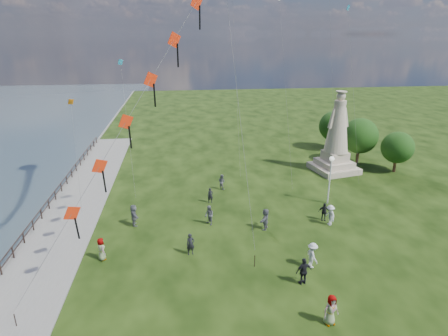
{
  "coord_description": "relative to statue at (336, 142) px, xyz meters",
  "views": [
    {
      "loc": [
        -4.26,
        -18.51,
        15.07
      ],
      "look_at": [
        -1.0,
        8.0,
        5.5
      ],
      "focal_mm": 30.0,
      "sensor_mm": 36.0,
      "label": 1
    }
  ],
  "objects": [
    {
      "name": "person_5",
      "position": [
        -21.77,
        -10.65,
        -2.57
      ],
      "size": [
        1.15,
        1.85,
        1.86
      ],
      "primitive_type": "imported",
      "rotation": [
        0.0,
        0.0,
        1.83
      ],
      "color": "#595960",
      "rests_on": "ground"
    },
    {
      "name": "red_kite_train",
      "position": [
        -20.27,
        -16.1,
        7.39
      ],
      "size": [
        11.17,
        9.35,
        17.57
      ],
      "color": "black",
      "rests_on": "ground"
    },
    {
      "name": "waterfront",
      "position": [
        -28.72,
        -11.72,
        -3.56
      ],
      "size": [
        200.0,
        200.0,
        1.51
      ],
      "color": "#303E48",
      "rests_on": "ground"
    },
    {
      "name": "person_4",
      "position": [
        -9.93,
        -23.5,
        -2.58
      ],
      "size": [
        0.99,
        0.72,
        1.83
      ],
      "primitive_type": "imported",
      "rotation": [
        0.0,
        0.0,
        0.21
      ],
      "color": "#595960",
      "rests_on": "ground"
    },
    {
      "name": "statue",
      "position": [
        0.0,
        0.0,
        0.0
      ],
      "size": [
        5.42,
        5.42,
        9.26
      ],
      "rotation": [
        0.0,
        0.0,
        0.22
      ],
      "color": "tan",
      "rests_on": "ground"
    },
    {
      "name": "person_11",
      "position": [
        -11.07,
        -12.61,
        -2.6
      ],
      "size": [
        1.4,
        1.81,
        1.8
      ],
      "primitive_type": "imported",
      "rotation": [
        0.0,
        0.0,
        4.24
      ],
      "color": "#595960",
      "rests_on": "ground"
    },
    {
      "name": "person_9",
      "position": [
        -5.77,
        -11.73,
        -2.69
      ],
      "size": [
        1.01,
        0.64,
        1.6
      ],
      "primitive_type": "imported",
      "rotation": [
        0.0,
        0.0,
        -0.18
      ],
      "color": "black",
      "rests_on": "ground"
    },
    {
      "name": "small_kites",
      "position": [
        -10.9,
        0.24,
        11.37
      ],
      "size": [
        29.02,
        12.46,
        30.55
      ],
      "color": "teal",
      "rests_on": "ground"
    },
    {
      "name": "person_1",
      "position": [
        -15.56,
        -11.31,
        -2.64
      ],
      "size": [
        0.81,
        0.97,
        1.71
      ],
      "primitive_type": "imported",
      "rotation": [
        0.0,
        0.0,
        -1.15
      ],
      "color": "#595960",
      "rests_on": "ground"
    },
    {
      "name": "person_8",
      "position": [
        -5.56,
        -12.57,
        -2.61
      ],
      "size": [
        0.77,
        1.23,
        1.78
      ],
      "primitive_type": "imported",
      "rotation": [
        0.0,
        0.0,
        -1.41
      ],
      "color": "silver",
      "rests_on": "ground"
    },
    {
      "name": "person_3",
      "position": [
        -10.28,
        -19.92,
        -2.57
      ],
      "size": [
        1.19,
        0.79,
        1.86
      ],
      "primitive_type": "imported",
      "rotation": [
        0.0,
        0.0,
        3.37
      ],
      "color": "black",
      "rests_on": "ground"
    },
    {
      "name": "lamppost",
      "position": [
        -4.1,
        -8.48,
        -0.15
      ],
      "size": [
        0.43,
        0.43,
        4.64
      ],
      "color": "silver",
      "rests_on": "ground"
    },
    {
      "name": "person_2",
      "position": [
        -9.11,
        -18.21,
        -2.58
      ],
      "size": [
        0.8,
        1.27,
        1.83
      ],
      "primitive_type": "imported",
      "rotation": [
        0.0,
        0.0,
        1.74
      ],
      "color": "silver",
      "rests_on": "ground"
    },
    {
      "name": "person_0",
      "position": [
        -17.27,
        -15.63,
        -2.67
      ],
      "size": [
        0.67,
        0.51,
        1.64
      ],
      "primitive_type": "imported",
      "rotation": [
        0.0,
        0.0,
        0.2
      ],
      "color": "black",
      "rests_on": "ground"
    },
    {
      "name": "person_6",
      "position": [
        -15.08,
        -7.02,
        -2.75
      ],
      "size": [
        0.57,
        0.4,
        1.49
      ],
      "primitive_type": "imported",
      "rotation": [
        0.0,
        0.0,
        0.08
      ],
      "color": "black",
      "rests_on": "ground"
    },
    {
      "name": "person_10",
      "position": [
        -23.53,
        -15.54,
        -2.66
      ],
      "size": [
        0.84,
        0.96,
        1.68
      ],
      "primitive_type": "imported",
      "rotation": [
        0.0,
        0.0,
        2.07
      ],
      "color": "#595960",
      "rests_on": "ground"
    },
    {
      "name": "tree_row",
      "position": [
        4.42,
        3.6,
        -0.22
      ],
      "size": [
        7.47,
        13.35,
        5.62
      ],
      "color": "#382314",
      "rests_on": "ground"
    },
    {
      "name": "person_7",
      "position": [
        -13.62,
        -3.8,
        -2.7
      ],
      "size": [
        0.87,
        0.89,
        1.59
      ],
      "primitive_type": "imported",
      "rotation": [
        0.0,
        0.0,
        2.31
      ],
      "color": "#595960",
      "rests_on": "ground"
    }
  ]
}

